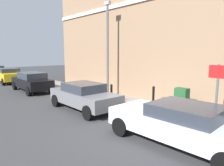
{
  "coord_description": "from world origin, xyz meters",
  "views": [
    {
      "loc": [
        -5.98,
        -4.98,
        2.8
      ],
      "look_at": [
        1.36,
        3.13,
        1.2
      ],
      "focal_mm": 32.33,
      "sensor_mm": 36.0,
      "label": 1
    }
  ],
  "objects_px": {
    "car_grey": "(84,96)",
    "car_black": "(32,81)",
    "bollard_far_kerb": "(111,93)",
    "street_sign": "(217,88)",
    "bollard_near_cabinet": "(153,96)",
    "car_white": "(180,123)",
    "lamppost": "(108,45)",
    "utility_cabinet": "(181,102)",
    "car_yellow": "(9,75)"
  },
  "relations": [
    {
      "from": "car_grey",
      "to": "car_black",
      "type": "xyz_separation_m",
      "value": [
        -0.07,
        6.71,
        0.04
      ]
    },
    {
      "from": "bollard_far_kerb",
      "to": "street_sign",
      "type": "relative_size",
      "value": 0.45
    },
    {
      "from": "car_black",
      "to": "bollard_near_cabinet",
      "type": "distance_m",
      "value": 9.42
    },
    {
      "from": "bollard_near_cabinet",
      "to": "bollard_far_kerb",
      "type": "height_order",
      "value": "same"
    },
    {
      "from": "car_white",
      "to": "lamppost",
      "type": "height_order",
      "value": "lamppost"
    },
    {
      "from": "utility_cabinet",
      "to": "car_yellow",
      "type": "bearing_deg",
      "value": 98.73
    },
    {
      "from": "car_black",
      "to": "street_sign",
      "type": "distance_m",
      "value": 12.55
    },
    {
      "from": "car_black",
      "to": "lamppost",
      "type": "xyz_separation_m",
      "value": [
        2.67,
        -5.54,
        2.55
      ]
    },
    {
      "from": "lamppost",
      "to": "car_white",
      "type": "bearing_deg",
      "value": -112.33
    },
    {
      "from": "car_yellow",
      "to": "utility_cabinet",
      "type": "bearing_deg",
      "value": -169.89
    },
    {
      "from": "car_black",
      "to": "lamppost",
      "type": "height_order",
      "value": "lamppost"
    },
    {
      "from": "bollard_near_cabinet",
      "to": "lamppost",
      "type": "bearing_deg",
      "value": 90.37
    },
    {
      "from": "street_sign",
      "to": "bollard_near_cabinet",
      "type": "bearing_deg",
      "value": 72.18
    },
    {
      "from": "car_black",
      "to": "street_sign",
      "type": "relative_size",
      "value": 1.87
    },
    {
      "from": "utility_cabinet",
      "to": "car_grey",
      "type": "bearing_deg",
      "value": 122.84
    },
    {
      "from": "car_black",
      "to": "lamppost",
      "type": "bearing_deg",
      "value": -153.12
    },
    {
      "from": "car_grey",
      "to": "car_yellow",
      "type": "xyz_separation_m",
      "value": [
        -0.02,
        12.62,
        0.03
      ]
    },
    {
      "from": "car_white",
      "to": "bollard_near_cabinet",
      "type": "bearing_deg",
      "value": -43.24
    },
    {
      "from": "car_black",
      "to": "bollard_far_kerb",
      "type": "xyz_separation_m",
      "value": [
        1.56,
        -7.12,
        -0.05
      ]
    },
    {
      "from": "car_grey",
      "to": "car_white",
      "type": "bearing_deg",
      "value": -179.9
    },
    {
      "from": "street_sign",
      "to": "utility_cabinet",
      "type": "bearing_deg",
      "value": 61.2
    },
    {
      "from": "car_grey",
      "to": "bollard_far_kerb",
      "type": "relative_size",
      "value": 3.95
    },
    {
      "from": "lamppost",
      "to": "bollard_near_cabinet",
      "type": "bearing_deg",
      "value": -89.63
    },
    {
      "from": "street_sign",
      "to": "lamppost",
      "type": "height_order",
      "value": "lamppost"
    },
    {
      "from": "utility_cabinet",
      "to": "bollard_near_cabinet",
      "type": "xyz_separation_m",
      "value": [
        0.1,
        1.59,
        0.02
      ]
    },
    {
      "from": "car_white",
      "to": "car_black",
      "type": "height_order",
      "value": "car_black"
    },
    {
      "from": "car_white",
      "to": "car_yellow",
      "type": "bearing_deg",
      "value": -1.27
    },
    {
      "from": "car_black",
      "to": "utility_cabinet",
      "type": "xyz_separation_m",
      "value": [
        2.59,
        -10.62,
        -0.07
      ]
    },
    {
      "from": "utility_cabinet",
      "to": "lamppost",
      "type": "relative_size",
      "value": 0.2
    },
    {
      "from": "utility_cabinet",
      "to": "bollard_near_cabinet",
      "type": "height_order",
      "value": "utility_cabinet"
    },
    {
      "from": "bollard_near_cabinet",
      "to": "street_sign",
      "type": "distance_m",
      "value": 3.69
    },
    {
      "from": "car_yellow",
      "to": "bollard_near_cabinet",
      "type": "relative_size",
      "value": 3.83
    },
    {
      "from": "car_white",
      "to": "car_grey",
      "type": "relative_size",
      "value": 1.09
    },
    {
      "from": "car_white",
      "to": "car_yellow",
      "type": "xyz_separation_m",
      "value": [
        0.03,
        17.89,
        0.05
      ]
    },
    {
      "from": "car_black",
      "to": "utility_cabinet",
      "type": "bearing_deg",
      "value": -165.13
    },
    {
      "from": "bollard_near_cabinet",
      "to": "bollard_far_kerb",
      "type": "relative_size",
      "value": 1.0
    },
    {
      "from": "bollard_far_kerb",
      "to": "utility_cabinet",
      "type": "bearing_deg",
      "value": -73.6
    },
    {
      "from": "street_sign",
      "to": "lamppost",
      "type": "xyz_separation_m",
      "value": [
        1.07,
        6.88,
        1.64
      ]
    },
    {
      "from": "bollard_far_kerb",
      "to": "car_grey",
      "type": "bearing_deg",
      "value": 164.67
    },
    {
      "from": "car_white",
      "to": "bollard_near_cabinet",
      "type": "distance_m",
      "value": 3.98
    },
    {
      "from": "street_sign",
      "to": "lamppost",
      "type": "relative_size",
      "value": 0.4
    },
    {
      "from": "car_grey",
      "to": "bollard_far_kerb",
      "type": "xyz_separation_m",
      "value": [
        1.49,
        -0.41,
        -0.01
      ]
    },
    {
      "from": "street_sign",
      "to": "lamppost",
      "type": "bearing_deg",
      "value": 81.18
    },
    {
      "from": "car_grey",
      "to": "car_black",
      "type": "distance_m",
      "value": 6.71
    },
    {
      "from": "utility_cabinet",
      "to": "car_black",
      "type": "bearing_deg",
      "value": 103.72
    },
    {
      "from": "bollard_far_kerb",
      "to": "car_black",
      "type": "bearing_deg",
      "value": 102.38
    },
    {
      "from": "car_yellow",
      "to": "bollard_far_kerb",
      "type": "relative_size",
      "value": 3.83
    },
    {
      "from": "utility_cabinet",
      "to": "car_white",
      "type": "bearing_deg",
      "value": -151.98
    },
    {
      "from": "car_white",
      "to": "bollard_near_cabinet",
      "type": "height_order",
      "value": "car_white"
    },
    {
      "from": "car_grey",
      "to": "bollard_far_kerb",
      "type": "bearing_deg",
      "value": -104.69
    }
  ]
}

